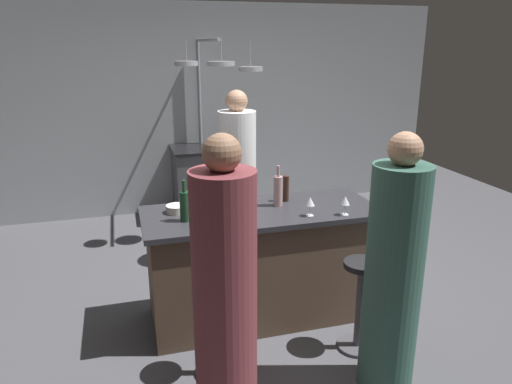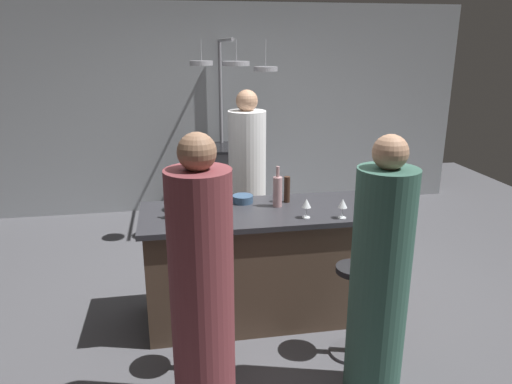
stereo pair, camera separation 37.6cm
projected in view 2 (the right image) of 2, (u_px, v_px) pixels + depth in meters
name	position (u px, v px, depth m)	size (l,w,h in m)	color
ground_plane	(259.00, 314.00, 3.92)	(9.00, 9.00, 0.00)	#4C4C51
back_wall	(220.00, 109.00, 6.21)	(6.40, 0.16, 2.60)	#9EA3A8
kitchen_island	(259.00, 264.00, 3.78)	(1.80, 0.72, 0.90)	brown
stove_range	(224.00, 181.00, 6.09)	(0.80, 0.64, 0.89)	#47474C
chef	(247.00, 185.00, 4.69)	(0.36, 0.36, 1.71)	white
bar_stool_left	(202.00, 321.00, 3.14)	(0.28, 0.28, 0.68)	#4C4C51
guest_left	(202.00, 294.00, 2.67)	(0.36, 0.36, 1.69)	brown
bar_stool_right	(353.00, 307.00, 3.31)	(0.28, 0.28, 0.68)	#4C4C51
guest_right	(379.00, 282.00, 2.83)	(0.35, 0.35, 1.65)	#33594C
overhead_pot_rack	(230.00, 83.00, 5.26)	(0.89, 1.30, 2.17)	gray
pepper_mill	(287.00, 189.00, 3.81)	(0.05, 0.05, 0.21)	#382319
wine_bottle_green	(181.00, 203.00, 3.45)	(0.07, 0.07, 0.30)	#193D23
wine_bottle_rose	(278.00, 191.00, 3.71)	(0.07, 0.07, 0.32)	#B78C8E
wine_bottle_white	(208.00, 195.00, 3.61)	(0.07, 0.07, 0.32)	gray
wine_glass_near_right_guest	(226.00, 206.00, 3.42)	(0.07, 0.07, 0.15)	silver
wine_glass_by_chef	(306.00, 204.00, 3.46)	(0.07, 0.07, 0.15)	silver
wine_glass_near_left_guest	(343.00, 204.00, 3.46)	(0.07, 0.07, 0.15)	silver
mixing_bowl_ceramic	(176.00, 206.00, 3.66)	(0.16, 0.16, 0.06)	silver
mixing_bowl_blue	(243.00, 199.00, 3.82)	(0.16, 0.16, 0.06)	#334C6B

